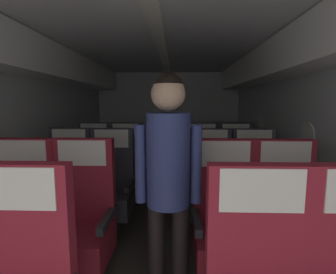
{
  "coord_description": "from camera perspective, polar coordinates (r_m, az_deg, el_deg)",
  "views": [
    {
      "loc": [
        0.18,
        0.35,
        1.42
      ],
      "look_at": [
        0.08,
        3.32,
        1.02
      ],
      "focal_mm": 26.99,
      "sensor_mm": 36.0,
      "label": 1
    }
  ],
  "objects": [
    {
      "name": "flight_attendant",
      "position": [
        1.64,
        0.04,
        -7.37
      ],
      "size": [
        0.43,
        0.28,
        1.61
      ],
      "rotation": [
        0.0,
        0.0,
        -0.34
      ],
      "color": "black",
      "rests_on": "ground"
    },
    {
      "name": "seat_c_right_aisle",
      "position": [
        2.96,
        18.93,
        -11.3
      ],
      "size": [
        0.5,
        0.48,
        1.14
      ],
      "color": "#38383D",
      "rests_on": "ground"
    },
    {
      "name": "seat_b_left_window",
      "position": [
        2.37,
        -30.29,
        -16.73
      ],
      "size": [
        0.5,
        0.48,
        1.14
      ],
      "color": "#38383D",
      "rests_on": "ground"
    },
    {
      "name": "seat_d_right_window",
      "position": [
        3.64,
        7.71,
        -7.41
      ],
      "size": [
        0.5,
        0.48,
        1.14
      ],
      "color": "#38383D",
      "rests_on": "ground"
    },
    {
      "name": "seat_b_right_window",
      "position": [
        2.09,
        12.86,
        -19.23
      ],
      "size": [
        0.5,
        0.48,
        1.14
      ],
      "color": "#38383D",
      "rests_on": "ground"
    },
    {
      "name": "ground",
      "position": [
        2.96,
        -1.91,
        -21.34
      ],
      "size": [
        3.3,
        6.27,
        0.02
      ],
      "primitive_type": "cube",
      "color": "#3D3833"
    },
    {
      "name": "seat_c_left_aisle",
      "position": [
        2.91,
        -12.79,
        -11.42
      ],
      "size": [
        0.5,
        0.48,
        1.14
      ],
      "color": "#38383D",
      "rests_on": "ground"
    },
    {
      "name": "seat_c_left_window",
      "position": [
        3.08,
        -21.63,
        -10.66
      ],
      "size": [
        0.5,
        0.48,
        1.14
      ],
      "color": "#38383D",
      "rests_on": "ground"
    },
    {
      "name": "fuselage_shell",
      "position": [
        2.83,
        -1.72,
        10.29
      ],
      "size": [
        3.18,
        5.92,
        2.15
      ],
      "color": "silver",
      "rests_on": "ground"
    },
    {
      "name": "seat_c_right_window",
      "position": [
        2.86,
        9.53,
        -11.65
      ],
      "size": [
        0.5,
        0.48,
        1.14
      ],
      "color": "#38383D",
      "rests_on": "ground"
    },
    {
      "name": "seat_b_left_aisle",
      "position": [
        2.18,
        -19.08,
        -18.29
      ],
      "size": [
        0.5,
        0.48,
        1.14
      ],
      "color": "#38383D",
      "rests_on": "ground"
    },
    {
      "name": "seat_d_left_window",
      "position": [
        3.83,
        -16.56,
        -6.94
      ],
      "size": [
        0.5,
        0.48,
        1.14
      ],
      "color": "#38383D",
      "rests_on": "ground"
    },
    {
      "name": "seat_d_left_aisle",
      "position": [
        3.71,
        -9.63,
        -7.16
      ],
      "size": [
        0.5,
        0.48,
        1.14
      ],
      "color": "#38383D",
      "rests_on": "ground"
    },
    {
      "name": "seat_b_right_aisle",
      "position": [
        2.22,
        25.17,
        -18.16
      ],
      "size": [
        0.5,
        0.48,
        1.14
      ],
      "color": "#38383D",
      "rests_on": "ground"
    },
    {
      "name": "seat_d_right_aisle",
      "position": [
        3.73,
        15.08,
        -7.27
      ],
      "size": [
        0.5,
        0.48,
        1.14
      ],
      "color": "#38383D",
      "rests_on": "ground"
    }
  ]
}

